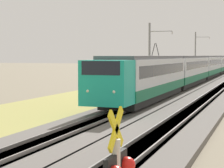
# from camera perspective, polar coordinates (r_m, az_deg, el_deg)

# --- Properties ---
(ballast_main) EXTENTS (240.00, 4.40, 0.30)m
(ballast_main) POSITION_cam_1_polar(r_m,az_deg,el_deg) (55.73, 10.00, -0.26)
(ballast_main) COLOR #605B56
(ballast_main) RESTS_ON ground
(ballast_adjacent) EXTENTS (240.00, 4.40, 0.30)m
(ballast_adjacent) POSITION_cam_1_polar(r_m,az_deg,el_deg) (55.21, 14.39, -0.36)
(ballast_adjacent) COLOR #605B56
(ballast_adjacent) RESTS_ON ground
(track_main) EXTENTS (240.00, 1.57, 0.45)m
(track_main) POSITION_cam_1_polar(r_m,az_deg,el_deg) (55.73, 10.00, -0.25)
(track_main) COLOR #4C4238
(track_main) RESTS_ON ground
(track_adjacent) EXTENTS (240.00, 1.57, 0.45)m
(track_adjacent) POSITION_cam_1_polar(r_m,az_deg,el_deg) (55.21, 14.39, -0.35)
(track_adjacent) COLOR #4C4238
(track_adjacent) RESTS_ON ground
(grass_verge) EXTENTS (240.00, 9.80, 0.12)m
(grass_verge) POSITION_cam_1_polar(r_m,az_deg,el_deg) (56.94, 4.26, -0.22)
(grass_verge) COLOR #99934C
(grass_verge) RESTS_ON ground
(passenger_train) EXTENTS (79.40, 2.97, 5.04)m
(passenger_train) POSITION_cam_1_polar(r_m,az_deg,el_deg) (64.07, 11.25, 2.22)
(passenger_train) COLOR #19A88E
(passenger_train) RESTS_ON ground
(catenary_mast_mid) EXTENTS (0.22, 2.56, 7.42)m
(catenary_mast_mid) POSITION_cam_1_polar(r_m,az_deg,el_deg) (46.29, 4.99, 3.56)
(catenary_mast_mid) COLOR slate
(catenary_mast_mid) RESTS_ON ground
(catenary_mast_far) EXTENTS (0.22, 2.56, 8.12)m
(catenary_mast_far) POSITION_cam_1_polar(r_m,az_deg,el_deg) (78.27, 10.87, 3.83)
(catenary_mast_far) COLOR slate
(catenary_mast_far) RESTS_ON ground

